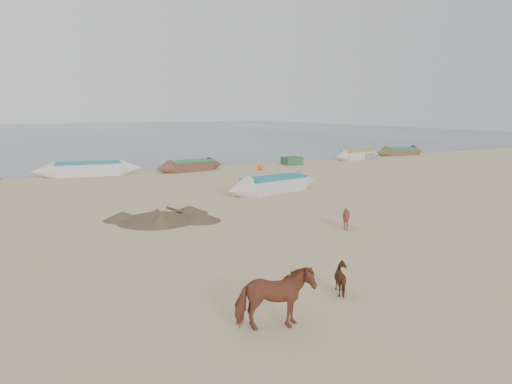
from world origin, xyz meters
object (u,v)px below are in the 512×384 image
Objects in this scene: calf_right at (344,279)px; near_canoe at (274,184)px; calf_front at (346,218)px; cow_adult at (274,298)px.

calf_right is 0.12× the size of near_canoe.
calf_right is (-4.38, -5.30, -0.09)m from calf_front.
cow_adult reaches higher than near_canoe.
calf_front is 9.05m from near_canoe.
cow_adult is 17.58m from near_canoe.
cow_adult is 2.83m from calf_right.
calf_front reaches higher than near_canoe.
calf_front is at bearing -31.79° from cow_adult.
near_canoe is at bearing 160.14° from calf_front.
calf_right is at bearing -124.92° from near_canoe.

